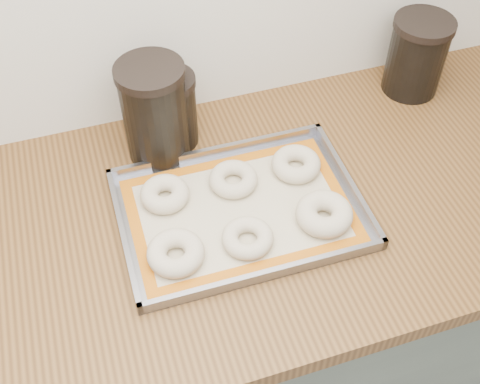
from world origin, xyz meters
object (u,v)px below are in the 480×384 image
object	(u,v)px
baking_tray	(240,210)
canister_mid	(172,110)
bagel_front_left	(176,253)
bagel_back_left	(165,194)
canister_left	(155,112)
bagel_back_mid	(233,179)
bagel_front_mid	(248,238)
bagel_back_right	(296,164)
canister_right	(417,56)
bagel_front_right	(324,214)

from	to	relation	value
baking_tray	canister_mid	bearing A→B (deg)	106.79
bagel_front_left	canister_mid	world-z (taller)	canister_mid
bagel_back_left	canister_left	distance (m)	0.17
bagel_front_left	bagel_back_mid	bearing A→B (deg)	42.84
bagel_front_mid	canister_left	size ratio (longest dim) A/B	0.44
bagel_front_mid	bagel_back_mid	xyz separation A→B (m)	(0.02, 0.15, 0.00)
bagel_back_left	bagel_back_right	distance (m)	0.27
bagel_back_right	canister_left	world-z (taller)	canister_left
bagel_front_left	canister_mid	size ratio (longest dim) A/B	0.63
bagel_front_left	canister_left	distance (m)	0.30
canister_left	canister_right	xyz separation A→B (m)	(0.60, 0.03, -0.02)
bagel_back_mid	bagel_back_right	bearing A→B (deg)	-0.31
bagel_front_mid	canister_right	distance (m)	0.60
baking_tray	canister_mid	world-z (taller)	canister_mid
bagel_front_left	bagel_back_left	world-z (taller)	bagel_front_left
baking_tray	canister_left	world-z (taller)	canister_left
bagel_front_right	canister_left	world-z (taller)	canister_left
bagel_front_right	canister_mid	world-z (taller)	canister_mid
bagel_back_left	canister_right	bearing A→B (deg)	15.10
bagel_back_left	canister_right	world-z (taller)	canister_right
bagel_back_mid	canister_mid	bearing A→B (deg)	115.54
canister_right	canister_mid	bearing A→B (deg)	-179.65
bagel_back_mid	bagel_back_left	bearing A→B (deg)	179.13
baking_tray	canister_left	distance (m)	0.26
canister_left	bagel_back_right	bearing A→B (deg)	-30.00
baking_tray	bagel_back_left	xyz separation A→B (m)	(-0.13, 0.07, 0.02)
bagel_back_left	bagel_back_right	size ratio (longest dim) A/B	0.95
canister_left	canister_mid	xyz separation A→B (m)	(0.04, 0.02, -0.02)
bagel_front_mid	bagel_back_left	world-z (taller)	bagel_back_left
canister_mid	canister_right	xyz separation A→B (m)	(0.56, 0.00, 0.01)
canister_left	canister_mid	world-z (taller)	canister_left
bagel_back_left	bagel_back_mid	distance (m)	0.14
bagel_front_right	canister_left	xyz separation A→B (m)	(-0.25, 0.28, 0.08)
bagel_front_right	canister_right	distance (m)	0.47
bagel_front_left	bagel_back_right	bearing A→B (deg)	26.18
bagel_back_left	canister_mid	size ratio (longest dim) A/B	0.57
bagel_front_right	canister_right	xyz separation A→B (m)	(0.35, 0.31, 0.07)
canister_right	canister_left	bearing A→B (deg)	-177.50
bagel_front_left	canister_right	xyz separation A→B (m)	(0.64, 0.31, 0.07)
bagel_back_right	baking_tray	bearing A→B (deg)	-154.08
bagel_front_mid	bagel_front_right	size ratio (longest dim) A/B	0.88
bagel_front_mid	bagel_back_right	xyz separation A→B (m)	(0.15, 0.15, 0.00)
bagel_front_mid	canister_left	world-z (taller)	canister_left
baking_tray	canister_right	bearing A→B (deg)	25.92
bagel_back_left	bagel_back_right	xyz separation A→B (m)	(0.27, -0.00, -0.00)
baking_tray	bagel_back_right	world-z (taller)	bagel_back_right
bagel_back_mid	bagel_back_right	world-z (taller)	bagel_back_right
baking_tray	bagel_back_mid	xyz separation A→B (m)	(0.01, 0.07, 0.01)
bagel_back_right	canister_mid	world-z (taller)	canister_mid
bagel_back_mid	canister_left	distance (m)	0.21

